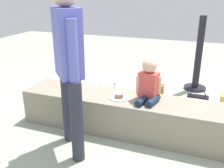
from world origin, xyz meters
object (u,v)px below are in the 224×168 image
(child_seated, at_px, (149,82))
(cake_plate, at_px, (119,97))
(party_cup_red, at_px, (99,92))
(handbag_black_leather, at_px, (197,101))
(cake_box_white, at_px, (88,87))
(adult_standing, at_px, (68,54))
(handbag_brown_canvas, at_px, (153,89))
(water_bottle_near_gift, at_px, (115,89))

(child_seated, bearing_deg, cake_plate, -168.43)
(cake_plate, xyz_separation_m, party_cup_red, (-0.66, 0.95, -0.40))
(child_seated, bearing_deg, handbag_black_leather, 59.99)
(cake_box_white, relative_size, handbag_black_leather, 1.10)
(cake_plate, bearing_deg, handbag_black_leather, 49.13)
(child_seated, relative_size, handbag_black_leather, 1.63)
(child_seated, distance_m, adult_standing, 0.96)
(party_cup_red, xyz_separation_m, handbag_brown_canvas, (0.83, 0.25, 0.06))
(child_seated, xyz_separation_m, water_bottle_near_gift, (-0.75, 1.00, -0.56))
(adult_standing, xyz_separation_m, party_cup_red, (-0.33, 1.46, -0.99))
(cake_box_white, bearing_deg, party_cup_red, -25.38)
(adult_standing, height_order, handbag_brown_canvas, adult_standing)
(cake_box_white, relative_size, handbag_brown_canvas, 0.98)
(water_bottle_near_gift, relative_size, cake_box_white, 0.55)
(water_bottle_near_gift, bearing_deg, adult_standing, -86.33)
(adult_standing, bearing_deg, handbag_black_leather, 51.52)
(adult_standing, relative_size, cake_box_white, 5.23)
(adult_standing, bearing_deg, cake_box_white, 110.38)
(cake_box_white, height_order, handbag_black_leather, handbag_black_leather)
(cake_box_white, bearing_deg, handbag_brown_canvas, 6.76)
(child_seated, relative_size, party_cup_red, 5.17)
(adult_standing, bearing_deg, child_seated, 41.25)
(water_bottle_near_gift, distance_m, cake_box_white, 0.49)
(party_cup_red, bearing_deg, cake_plate, -55.02)
(adult_standing, xyz_separation_m, water_bottle_near_gift, (-0.10, 1.58, -0.95))
(child_seated, relative_size, water_bottle_near_gift, 2.69)
(water_bottle_near_gift, distance_m, party_cup_red, 0.26)
(party_cup_red, bearing_deg, adult_standing, -77.25)
(adult_standing, height_order, handbag_black_leather, adult_standing)
(handbag_brown_canvas, bearing_deg, party_cup_red, -163.13)
(cake_plate, bearing_deg, party_cup_red, 124.98)
(child_seated, height_order, adult_standing, adult_standing)
(child_seated, relative_size, cake_box_white, 1.47)
(adult_standing, relative_size, handbag_brown_canvas, 5.12)
(handbag_black_leather, bearing_deg, cake_plate, -130.87)
(water_bottle_near_gift, xyz_separation_m, handbag_black_leather, (1.28, -0.09, 0.02))
(cake_plate, bearing_deg, cake_box_white, 130.70)
(party_cup_red, bearing_deg, child_seated, -41.95)
(adult_standing, xyz_separation_m, cake_box_white, (-0.59, 1.58, -0.98))
(water_bottle_near_gift, xyz_separation_m, party_cup_red, (-0.23, -0.12, -0.04))
(adult_standing, relative_size, handbag_black_leather, 5.77)
(handbag_black_leather, bearing_deg, adult_standing, -128.48)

